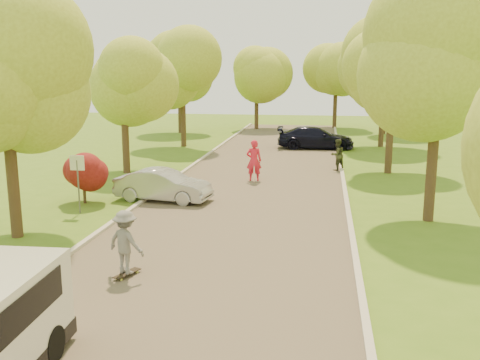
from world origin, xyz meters
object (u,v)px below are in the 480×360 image
Objects in this scene: street_sign at (78,172)px; person_striped at (254,161)px; silver_sedan at (163,185)px; person_olive at (337,155)px; longboard at (127,273)px; skateboarder at (126,242)px; dark_sedan at (315,138)px.

person_striped is (5.61, 6.87, -0.57)m from street_sign.
person_olive is at bearing -33.77° from silver_sedan.
person_olive is (5.62, 16.01, 0.74)m from longboard.
skateboarder is at bearing 66.29° from longboard.
silver_sedan is 0.76× the size of dark_sedan.
skateboarder reaches higher than dark_sedan.
street_sign is 0.56× the size of silver_sedan.
dark_sedan is at bearing -119.28° from person_olive.
street_sign is 3.55m from silver_sedan.
longboard is 12.70m from person_striped.
person_striped reaches higher than person_olive.
silver_sedan reaches higher than longboard.
skateboarder reaches higher than silver_sedan.
dark_sedan is 3.07× the size of person_olive.
longboard is at bearing -113.71° from skateboarder.
person_striped is at bearing -76.10° from skateboarder.
person_striped reaches higher than silver_sedan.
skateboarder is 0.99× the size of person_olive.
person_striped reaches higher than longboard.
person_olive is at bearing 47.06° from street_sign.
street_sign is 8.89m from person_striped.
person_olive is at bearing -88.04° from skateboarder.
skateboarder is at bearing 167.03° from dark_sedan.
dark_sedan is 3.11× the size of skateboarder.
dark_sedan is at bearing -78.94° from longboard.
dark_sedan is (5.81, 15.92, 0.10)m from silver_sedan.
street_sign is at bearing 141.22° from silver_sedan.
longboard is at bearing 167.03° from dark_sedan.
silver_sedan is at bearing 9.81° from person_olive.
person_striped is (-2.70, -11.41, 0.25)m from dark_sedan.
street_sign is 1.30× the size of person_olive.
silver_sedan is at bearing 157.22° from dark_sedan.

